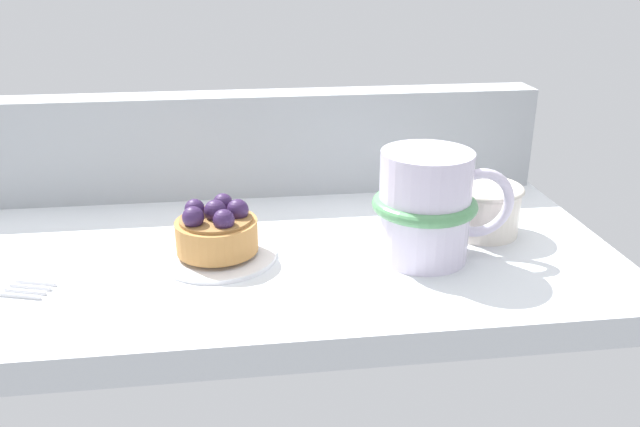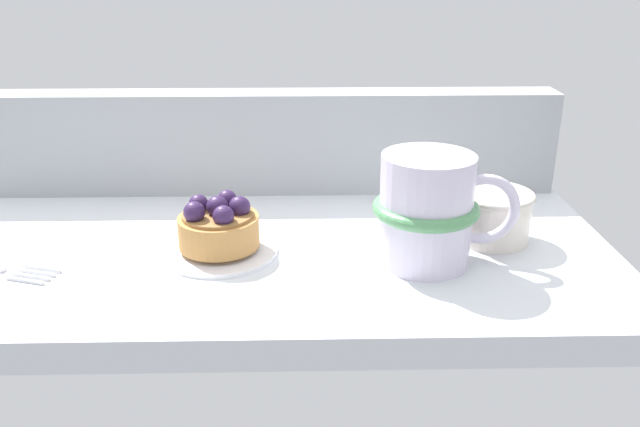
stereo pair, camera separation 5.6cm
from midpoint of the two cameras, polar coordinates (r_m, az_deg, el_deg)
The scene contains 6 objects.
ground_plane at distance 61.05cm, azimuth -8.83°, elevation -3.86°, with size 65.33×33.04×2.62cm, color silver.
window_rail_back at distance 72.07cm, azimuth -9.00°, elevation 5.95°, with size 64.02×4.45×10.94cm, color #9EA3A8.
dessert_plate at distance 58.24cm, azimuth -11.57°, elevation -3.54°, with size 10.16×10.16×0.80cm.
raspberry_tart at distance 57.30cm, azimuth -11.74°, elevation -1.44°, with size 7.04×7.04×4.59cm.
coffee_mug at distance 55.95cm, azimuth 6.50°, elevation 0.64°, with size 12.42×8.96×9.56cm.
sugar_bowl at distance 62.63cm, azimuth 11.59°, elevation 0.41°, with size 7.15×7.15×4.68cm.
Camera 1 is at (-0.61, -54.84, 24.96)cm, focal length 36.88 mm.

